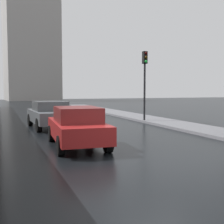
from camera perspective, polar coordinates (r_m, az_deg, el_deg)
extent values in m
plane|color=black|center=(8.42, 9.37, -9.47)|extent=(120.00, 120.00, 0.00)
cube|color=maroon|center=(10.46, -6.82, -3.42)|extent=(1.87, 4.07, 0.58)
cube|color=maroon|center=(10.28, -6.72, -0.48)|extent=(1.55, 2.06, 0.51)
cylinder|color=black|center=(9.42, -0.78, -6.04)|extent=(0.26, 0.63, 0.62)
cylinder|color=black|center=(9.11, -9.91, -6.46)|extent=(0.26, 0.63, 0.62)
cylinder|color=black|center=(11.93, -4.44, -3.87)|extent=(0.26, 0.63, 0.62)
cylinder|color=black|center=(11.68, -11.64, -4.12)|extent=(0.26, 0.63, 0.62)
cube|color=slate|center=(15.79, -11.94, -0.78)|extent=(2.01, 4.20, 0.60)
cube|color=#494D50|center=(15.77, -11.97, 1.18)|extent=(1.68, 1.96, 0.48)
cylinder|color=black|center=(14.71, -7.65, -2.26)|extent=(0.25, 0.68, 0.67)
cylinder|color=black|center=(14.34, -14.06, -2.52)|extent=(0.25, 0.68, 0.67)
cylinder|color=black|center=(17.33, -10.15, -1.31)|extent=(0.25, 0.68, 0.67)
cylinder|color=black|center=(17.01, -15.61, -1.50)|extent=(0.25, 0.68, 0.67)
cylinder|color=black|center=(18.24, 6.34, 3.86)|extent=(0.12, 0.12, 3.48)
cube|color=black|center=(18.35, 6.39, 10.47)|extent=(0.26, 0.26, 0.75)
sphere|color=#360503|center=(18.23, 6.65, 11.30)|extent=(0.17, 0.17, 0.17)
sphere|color=#392405|center=(18.20, 6.65, 10.52)|extent=(0.17, 0.17, 0.17)
sphere|color=green|center=(18.17, 6.64, 9.74)|extent=(0.17, 0.17, 0.17)
cube|color=#9E9993|center=(62.09, -15.43, 12.43)|extent=(10.73, 9.78, 22.00)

